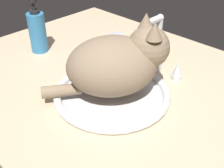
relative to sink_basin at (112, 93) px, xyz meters
The scene contains 6 objects.
countertop 7.84cm from the sink_basin, 74.07° to the left, with size 122.91×81.70×3.00cm, color #CCB793.
sink_basin is the anchor object (origin of this frame).
faucet 20.30cm from the sink_basin, 90.00° to the left, with size 19.27×10.23×18.58cm.
cat 9.78cm from the sink_basin, 55.83° to the left, with size 29.46×31.93×20.01cm.
soap_pump_bottle 38.68cm from the sink_basin, behind, with size 5.94×5.94×19.01cm.
metal_jar 28.17cm from the sink_basin, 130.67° to the left, with size 6.41×6.41×5.83cm.
Camera 1 is at (41.74, -52.19, 49.32)cm, focal length 44.45 mm.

